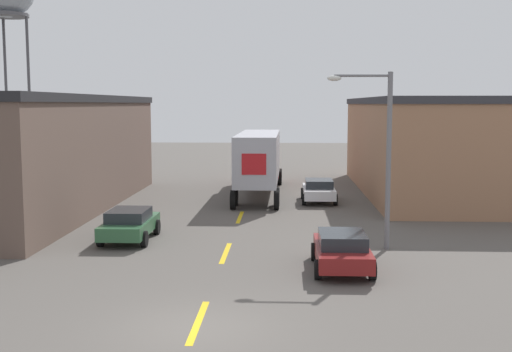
{
  "coord_description": "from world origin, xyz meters",
  "views": [
    {
      "loc": [
        2.3,
        -16.01,
        5.8
      ],
      "look_at": [
        0.92,
        14.43,
        2.37
      ],
      "focal_mm": 45.0,
      "sensor_mm": 36.0,
      "label": 1
    }
  ],
  "objects_px": {
    "semi_truck": "(260,157)",
    "parked_car_right_near": "(342,250)",
    "parked_car_right_far": "(319,190)",
    "street_lamp": "(380,146)",
    "parked_car_left_far": "(130,224)"
  },
  "relations": [
    {
      "from": "parked_car_right_far",
      "to": "street_lamp",
      "type": "relative_size",
      "value": 0.59
    },
    {
      "from": "semi_truck",
      "to": "parked_car_left_far",
      "type": "height_order",
      "value": "semi_truck"
    },
    {
      "from": "parked_car_right_far",
      "to": "parked_car_right_near",
      "type": "bearing_deg",
      "value": -90.0
    },
    {
      "from": "parked_car_left_far",
      "to": "semi_truck",
      "type": "bearing_deg",
      "value": 70.8
    },
    {
      "from": "semi_truck",
      "to": "street_lamp",
      "type": "distance_m",
      "value": 16.51
    },
    {
      "from": "semi_truck",
      "to": "parked_car_right_near",
      "type": "distance_m",
      "value": 19.31
    },
    {
      "from": "parked_car_right_far",
      "to": "street_lamp",
      "type": "height_order",
      "value": "street_lamp"
    },
    {
      "from": "semi_truck",
      "to": "street_lamp",
      "type": "xyz_separation_m",
      "value": [
        5.38,
        -15.51,
        1.73
      ]
    },
    {
      "from": "semi_truck",
      "to": "parked_car_right_far",
      "type": "bearing_deg",
      "value": -40.85
    },
    {
      "from": "semi_truck",
      "to": "parked_car_right_far",
      "type": "relative_size",
      "value": 3.37
    },
    {
      "from": "semi_truck",
      "to": "parked_car_right_near",
      "type": "height_order",
      "value": "semi_truck"
    },
    {
      "from": "parked_car_right_far",
      "to": "parked_car_left_far",
      "type": "height_order",
      "value": "same"
    },
    {
      "from": "semi_truck",
      "to": "street_lamp",
      "type": "bearing_deg",
      "value": -70.46
    },
    {
      "from": "semi_truck",
      "to": "parked_car_right_far",
      "type": "distance_m",
      "value": 5.1
    },
    {
      "from": "parked_car_left_far",
      "to": "street_lamp",
      "type": "distance_m",
      "value": 10.99
    }
  ]
}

